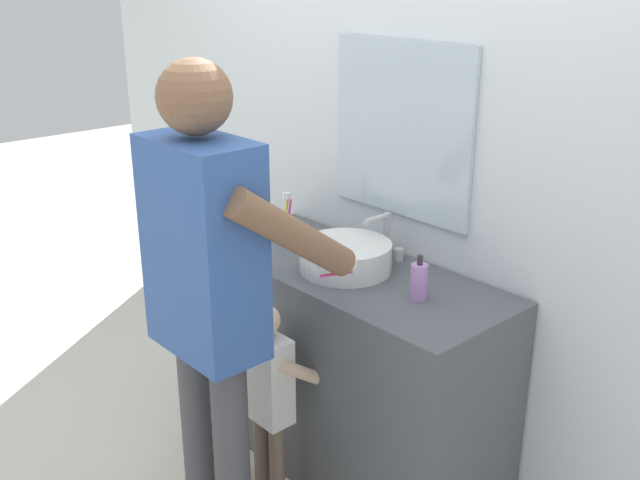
% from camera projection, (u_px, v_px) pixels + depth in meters
% --- Properties ---
extents(back_wall, '(4.40, 0.10, 2.70)m').
position_uv_depth(back_wall, '(410.00, 135.00, 2.85)').
color(back_wall, silver).
rests_on(back_wall, ground).
extents(vanity_cabinet, '(1.32, 0.54, 0.87)m').
position_uv_depth(vanity_cabinet, '(348.00, 368.00, 2.97)').
color(vanity_cabinet, '#4C5156').
rests_on(vanity_cabinet, ground).
extents(sink_basin, '(0.35, 0.35, 0.11)m').
position_uv_depth(sink_basin, '(345.00, 256.00, 2.79)').
color(sink_basin, silver).
rests_on(sink_basin, vanity_cabinet).
extents(faucet, '(0.18, 0.14, 0.18)m').
position_uv_depth(faucet, '(384.00, 237.00, 2.91)').
color(faucet, '#B7BABF').
rests_on(faucet, vanity_cabinet).
extents(toothbrush_cup, '(0.07, 0.07, 0.21)m').
position_uv_depth(toothbrush_cup, '(286.00, 228.00, 3.09)').
color(toothbrush_cup, '#4C8EB2').
rests_on(toothbrush_cup, vanity_cabinet).
extents(soap_bottle, '(0.06, 0.06, 0.17)m').
position_uv_depth(soap_bottle, '(419.00, 281.00, 2.54)').
color(soap_bottle, '#B27FC6').
rests_on(soap_bottle, vanity_cabinet).
extents(child_toddler, '(0.26, 0.26, 0.85)m').
position_uv_depth(child_toddler, '(269.00, 389.00, 2.70)').
color(child_toddler, '#6B5B4C').
rests_on(child_toddler, ground).
extents(adult_parent, '(0.53, 0.56, 1.72)m').
position_uv_depth(adult_parent, '(210.00, 279.00, 2.33)').
color(adult_parent, '#47474C').
rests_on(adult_parent, ground).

